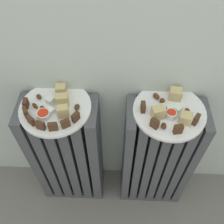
{
  "coord_description": "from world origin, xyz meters",
  "views": [
    {
      "loc": [
        0.02,
        -0.29,
        1.36
      ],
      "look_at": [
        0.0,
        0.28,
        0.66
      ],
      "focal_mm": 40.39,
      "sensor_mm": 36.0,
      "label": 1
    }
  ],
  "objects_px": {
    "jam_bowl_left": "(44,114)",
    "fork": "(55,110)",
    "plate_right": "(169,111)",
    "radiator_right": "(156,158)",
    "jam_bowl_right": "(171,114)",
    "plate_left": "(55,108)",
    "radiator_left": "(68,155)"
  },
  "relations": [
    {
      "from": "jam_bowl_left",
      "to": "fork",
      "type": "xyz_separation_m",
      "value": [
        0.03,
        0.03,
        -0.01
      ]
    },
    {
      "from": "plate_right",
      "to": "jam_bowl_left",
      "type": "xyz_separation_m",
      "value": [
        -0.43,
        -0.05,
        0.02
      ]
    },
    {
      "from": "radiator_right",
      "to": "jam_bowl_right",
      "type": "relative_size",
      "value": 17.81
    },
    {
      "from": "plate_left",
      "to": "plate_right",
      "type": "bearing_deg",
      "value": 0.0
    },
    {
      "from": "radiator_left",
      "to": "plate_right",
      "type": "distance_m",
      "value": 0.53
    },
    {
      "from": "plate_left",
      "to": "fork",
      "type": "distance_m",
      "value": 0.02
    },
    {
      "from": "plate_right",
      "to": "plate_left",
      "type": "bearing_deg",
      "value": 180.0
    },
    {
      "from": "plate_right",
      "to": "jam_bowl_left",
      "type": "bearing_deg",
      "value": -173.88
    },
    {
      "from": "radiator_right",
      "to": "plate_left",
      "type": "distance_m",
      "value": 0.53
    },
    {
      "from": "plate_left",
      "to": "plate_right",
      "type": "height_order",
      "value": "same"
    },
    {
      "from": "plate_left",
      "to": "plate_right",
      "type": "xyz_separation_m",
      "value": [
        0.41,
        0.0,
        0.0
      ]
    },
    {
      "from": "radiator_right",
      "to": "jam_bowl_left",
      "type": "bearing_deg",
      "value": -173.88
    },
    {
      "from": "plate_left",
      "to": "jam_bowl_right",
      "type": "xyz_separation_m",
      "value": [
        0.4,
        -0.03,
        0.02
      ]
    },
    {
      "from": "plate_left",
      "to": "fork",
      "type": "xyz_separation_m",
      "value": [
        0.0,
        -0.02,
        0.01
      ]
    },
    {
      "from": "radiator_left",
      "to": "fork",
      "type": "relative_size",
      "value": 7.37
    },
    {
      "from": "jam_bowl_right",
      "to": "fork",
      "type": "xyz_separation_m",
      "value": [
        -0.4,
        0.01,
        -0.01
      ]
    },
    {
      "from": "jam_bowl_right",
      "to": "fork",
      "type": "relative_size",
      "value": 0.41
    },
    {
      "from": "radiator_left",
      "to": "jam_bowl_right",
      "type": "xyz_separation_m",
      "value": [
        0.4,
        -0.03,
        0.36
      ]
    },
    {
      "from": "jam_bowl_left",
      "to": "jam_bowl_right",
      "type": "relative_size",
      "value": 1.23
    },
    {
      "from": "plate_right",
      "to": "jam_bowl_right",
      "type": "bearing_deg",
      "value": -91.14
    },
    {
      "from": "radiator_left",
      "to": "fork",
      "type": "bearing_deg",
      "value": -75.64
    },
    {
      "from": "plate_right",
      "to": "jam_bowl_right",
      "type": "xyz_separation_m",
      "value": [
        -0.0,
        -0.03,
        0.02
      ]
    },
    {
      "from": "radiator_right",
      "to": "fork",
      "type": "relative_size",
      "value": 7.37
    },
    {
      "from": "fork",
      "to": "radiator_right",
      "type": "bearing_deg",
      "value": 2.63
    },
    {
      "from": "jam_bowl_left",
      "to": "fork",
      "type": "bearing_deg",
      "value": 39.88
    },
    {
      "from": "plate_right",
      "to": "fork",
      "type": "bearing_deg",
      "value": -177.37
    },
    {
      "from": "radiator_right",
      "to": "plate_right",
      "type": "xyz_separation_m",
      "value": [
        0.0,
        0.0,
        0.34
      ]
    },
    {
      "from": "plate_left",
      "to": "jam_bowl_right",
      "type": "height_order",
      "value": "jam_bowl_right"
    },
    {
      "from": "jam_bowl_left",
      "to": "plate_right",
      "type": "bearing_deg",
      "value": 6.12
    },
    {
      "from": "jam_bowl_right",
      "to": "fork",
      "type": "bearing_deg",
      "value": 178.38
    },
    {
      "from": "fork",
      "to": "jam_bowl_right",
      "type": "bearing_deg",
      "value": -1.62
    },
    {
      "from": "jam_bowl_right",
      "to": "jam_bowl_left",
      "type": "bearing_deg",
      "value": -177.77
    }
  ]
}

